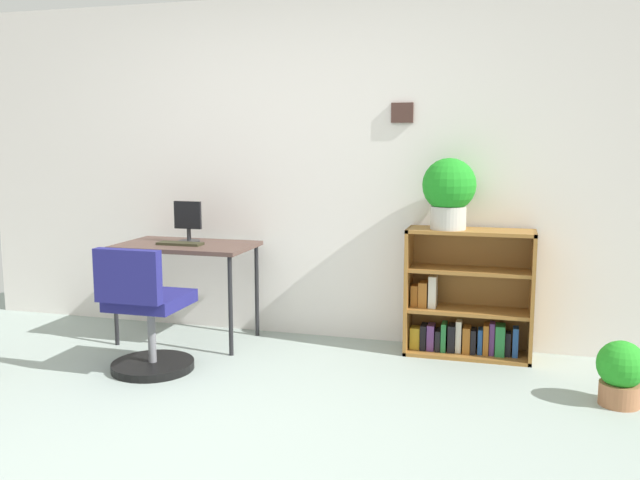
# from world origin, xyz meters

# --- Properties ---
(ground_plane) EXTENTS (6.24, 6.24, 0.00)m
(ground_plane) POSITION_xyz_m (0.00, 0.00, 0.00)
(ground_plane) COLOR #91A099
(wall_back) EXTENTS (5.20, 0.12, 2.46)m
(wall_back) POSITION_xyz_m (0.00, 2.15, 1.23)
(wall_back) COLOR silver
(wall_back) RESTS_ON ground_plane
(desk) EXTENTS (0.96, 0.57, 0.71)m
(desk) POSITION_xyz_m (-0.67, 1.73, 0.65)
(desk) COLOR #4E3931
(desk) RESTS_ON ground_plane
(monitor) EXTENTS (0.21, 0.16, 0.30)m
(monitor) POSITION_xyz_m (-0.69, 1.80, 0.86)
(monitor) COLOR #262628
(monitor) RESTS_ON desk
(keyboard) EXTENTS (0.32, 0.11, 0.02)m
(keyboard) POSITION_xyz_m (-0.69, 1.66, 0.72)
(keyboard) COLOR #2D2B1B
(keyboard) RESTS_ON desk
(office_chair) EXTENTS (0.52, 0.55, 0.82)m
(office_chair) POSITION_xyz_m (-0.60, 1.02, 0.35)
(office_chair) COLOR black
(office_chair) RESTS_ON ground_plane
(bookshelf_low) EXTENTS (0.84, 0.30, 0.86)m
(bookshelf_low) POSITION_xyz_m (1.30, 1.95, 0.37)
(bookshelf_low) COLOR olive
(bookshelf_low) RESTS_ON ground_plane
(potted_plant_on_shelf) EXTENTS (0.35, 0.35, 0.47)m
(potted_plant_on_shelf) POSITION_xyz_m (1.16, 1.90, 1.12)
(potted_plant_on_shelf) COLOR #B7B2A8
(potted_plant_on_shelf) RESTS_ON bookshelf_low
(potted_plant_floor) EXTENTS (0.26, 0.26, 0.36)m
(potted_plant_floor) POSITION_xyz_m (2.18, 1.25, 0.19)
(potted_plant_floor) COLOR #9E6642
(potted_plant_floor) RESTS_ON ground_plane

